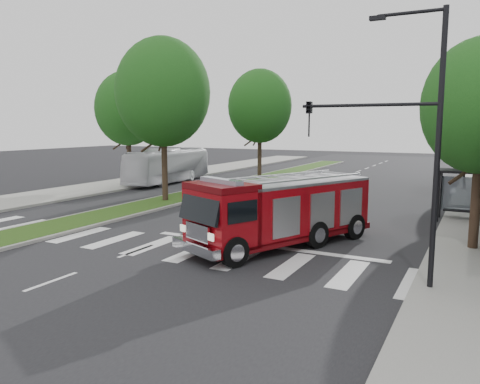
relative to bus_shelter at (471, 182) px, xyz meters
name	(u,v)px	position (x,y,z in m)	size (l,w,h in m)	color
ground	(193,231)	(-11.20, -8.15, -2.04)	(140.00, 140.00, 0.00)	black
sidewalk_left	(108,186)	(-25.70, 1.85, -1.96)	(5.00, 80.00, 0.15)	gray
median	(250,181)	(-17.20, 9.85, -1.96)	(3.00, 50.00, 0.15)	gray
bus_shelter	(471,182)	(0.00, 0.00, 0.00)	(3.20, 1.60, 2.61)	black
tree_median_near	(163,92)	(-17.20, -2.15, 4.77)	(5.80, 5.80, 10.16)	black
tree_median_far	(260,106)	(-17.20, 11.85, 4.45)	(5.60, 5.60, 9.72)	black
tree_left_mid	(128,109)	(-25.20, 3.85, 4.12)	(5.20, 5.20, 9.16)	black
streetlight_right_near	(406,130)	(-1.59, -11.65, 2.63)	(4.08, 0.22, 8.00)	black
streetlight_right_far	(465,130)	(-0.85, 11.85, 2.44)	(2.11, 0.20, 8.00)	black
fire_engine	(281,211)	(-6.58, -8.76, -0.63)	(5.72, 8.74, 2.93)	#500408
city_bus	(169,166)	(-23.20, 6.48, -0.59)	(2.43, 10.40, 2.90)	silver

